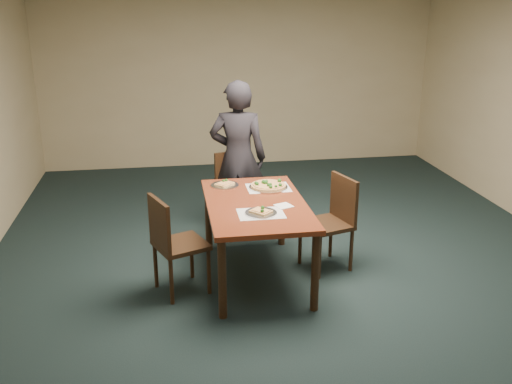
{
  "coord_description": "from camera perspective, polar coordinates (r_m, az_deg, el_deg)",
  "views": [
    {
      "loc": [
        -1.15,
        -4.74,
        2.53
      ],
      "look_at": [
        -0.37,
        0.1,
        0.85
      ],
      "focal_mm": 40.0,
      "sensor_mm": 36.0,
      "label": 1
    }
  ],
  "objects": [
    {
      "name": "placemat_near",
      "position": [
        4.94,
        0.5,
        -2.16
      ],
      "size": [
        0.4,
        0.3,
        0.0
      ],
      "primitive_type": "cube",
      "color": "white",
      "rests_on": "dining_table"
    },
    {
      "name": "napkin",
      "position": [
        5.12,
        2.79,
        -1.39
      ],
      "size": [
        0.18,
        0.18,
        0.01
      ],
      "primitive_type": "cube",
      "rotation": [
        0.0,
        0.0,
        0.36
      ],
      "color": "white",
      "rests_on": "dining_table"
    },
    {
      "name": "chair_right",
      "position": [
        5.56,
        7.74,
        -2.49
      ],
      "size": [
        0.52,
        0.52,
        0.91
      ],
      "rotation": [
        0.0,
        0.0,
        -1.28
      ],
      "color": "black",
      "rests_on": "ground"
    },
    {
      "name": "pizza_pan",
      "position": [
        5.6,
        1.24,
        0.64
      ],
      "size": [
        0.38,
        0.38,
        0.07
      ],
      "color": "silver",
      "rests_on": "dining_table"
    },
    {
      "name": "dining_table",
      "position": [
        5.24,
        0.0,
        -1.98
      ],
      "size": [
        0.9,
        1.5,
        0.75
      ],
      "color": "#5E2312",
      "rests_on": "ground"
    },
    {
      "name": "diner",
      "position": [
        6.27,
        -1.81,
        3.43
      ],
      "size": [
        0.7,
        0.53,
        1.71
      ],
      "primitive_type": "imported",
      "rotation": [
        0.0,
        0.0,
        2.93
      ],
      "color": "black",
      "rests_on": "ground"
    },
    {
      "name": "chair_left",
      "position": [
        5.06,
        -8.36,
        -4.75
      ],
      "size": [
        0.55,
        0.55,
        0.91
      ],
      "rotation": [
        0.0,
        0.0,
        1.95
      ],
      "color": "black",
      "rests_on": "ground"
    },
    {
      "name": "placemat_main",
      "position": [
        5.61,
        1.24,
        0.43
      ],
      "size": [
        0.42,
        0.32,
        0.0
      ],
      "primitive_type": "cube",
      "color": "white",
      "rests_on": "dining_table"
    },
    {
      "name": "slice_plate_near",
      "position": [
        4.94,
        0.5,
        -2.02
      ],
      "size": [
        0.28,
        0.28,
        0.06
      ],
      "color": "silver",
      "rests_on": "dining_table"
    },
    {
      "name": "chair_far",
      "position": [
        6.34,
        -1.95,
        0.39
      ],
      "size": [
        0.52,
        0.52,
        0.91
      ],
      "rotation": [
        0.0,
        0.0,
        0.27
      ],
      "color": "black",
      "rests_on": "ground"
    },
    {
      "name": "room_shell",
      "position": [
        4.94,
        4.48,
        9.66
      ],
      "size": [
        8.0,
        8.0,
        8.0
      ],
      "color": "tan",
      "rests_on": "ground"
    },
    {
      "name": "ground",
      "position": [
        5.49,
        4.01,
        -8.54
      ],
      "size": [
        8.0,
        8.0,
        0.0
      ],
      "primitive_type": "plane",
      "color": "black",
      "rests_on": "ground"
    },
    {
      "name": "slice_plate_far",
      "position": [
        5.68,
        -3.15,
        0.76
      ],
      "size": [
        0.28,
        0.28,
        0.05
      ],
      "color": "silver",
      "rests_on": "dining_table"
    }
  ]
}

